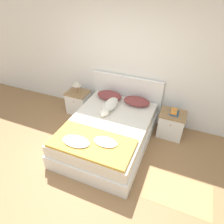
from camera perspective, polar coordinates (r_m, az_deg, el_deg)
ground_plane at (r=3.52m, az=-9.26°, el=-18.95°), size 16.00×16.00×0.00m
wall_back at (r=4.28m, az=4.00°, el=13.96°), size 9.00×0.06×2.55m
bed at (r=3.90m, az=-1.17°, el=-6.01°), size 1.50×2.04×0.52m
headboard at (r=4.53m, az=4.13°, el=4.68°), size 1.58×0.06×1.01m
nightstand_left at (r=4.83m, az=-9.56°, el=2.82°), size 0.51×0.43×0.54m
nightstand_right at (r=4.25m, az=16.53°, el=-3.38°), size 0.51×0.43×0.54m
pillow_left at (r=4.39m, az=-0.74°, el=4.78°), size 0.56×0.35×0.15m
pillow_right at (r=4.22m, az=7.05°, el=3.08°), size 0.56×0.35×0.15m
quilt at (r=3.28m, az=-5.91°, el=-8.74°), size 1.36×0.69×0.09m
dog at (r=4.03m, az=-0.64°, el=1.80°), size 0.25×0.74×0.18m
book_stack at (r=4.09m, az=17.31°, el=-0.01°), size 0.17×0.22×0.06m
table_lamp at (r=4.59m, az=-10.12°, el=7.99°), size 0.21×0.21×0.29m
rug at (r=3.52m, az=18.30°, el=-20.82°), size 1.01×0.62×0.00m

